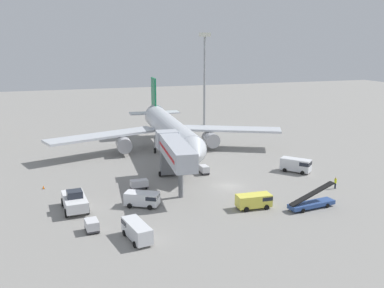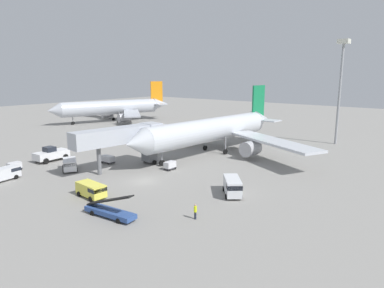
# 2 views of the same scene
# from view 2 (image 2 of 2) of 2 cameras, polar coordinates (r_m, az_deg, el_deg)

# --- Properties ---
(ground_plane) EXTENTS (300.00, 300.00, 0.00)m
(ground_plane) POSITION_cam_2_polar(r_m,az_deg,el_deg) (53.49, -7.88, -6.12)
(ground_plane) COLOR gray
(airplane_at_gate) EXTENTS (47.75, 43.81, 13.59)m
(airplane_at_gate) POSITION_cam_2_polar(r_m,az_deg,el_deg) (71.02, 3.63, 2.35)
(airplane_at_gate) COLOR silver
(airplane_at_gate) RESTS_ON ground
(jet_bridge) EXTENTS (4.81, 17.07, 7.44)m
(jet_bridge) POSITION_cam_2_polar(r_m,az_deg,el_deg) (59.72, -11.16, 1.12)
(jet_bridge) COLOR #B2B7C1
(jet_bridge) RESTS_ON ground
(pushback_tug) EXTENTS (3.37, 6.46, 2.78)m
(pushback_tug) POSITION_cam_2_polar(r_m,az_deg,el_deg) (70.05, -22.42, -1.58)
(pushback_tug) COLOR white
(pushback_tug) RESTS_ON ground
(belt_loader_truck) EXTENTS (6.96, 2.45, 3.24)m
(belt_loader_truck) POSITION_cam_2_polar(r_m,az_deg,el_deg) (41.04, -13.51, -10.76)
(belt_loader_truck) COLOR #2D4C8E
(belt_loader_truck) RESTS_ON ground
(service_van_rear_right) EXTENTS (4.71, 2.44, 1.89)m
(service_van_rear_right) POSITION_cam_2_polar(r_m,az_deg,el_deg) (47.77, -16.39, -7.28)
(service_van_rear_right) COLOR #E5DB4C
(service_van_rear_right) RESTS_ON ground
(service_van_mid_center) EXTENTS (2.72, 5.45, 2.00)m
(service_van_mid_center) POSITION_cam_2_polar(r_m,az_deg,el_deg) (60.30, -28.97, -4.32)
(service_van_mid_center) COLOR silver
(service_van_mid_center) RESTS_ON ground
(service_van_rear_left) EXTENTS (4.97, 4.08, 1.94)m
(service_van_rear_left) POSITION_cam_2_polar(r_m,az_deg,el_deg) (61.89, -19.72, -3.20)
(service_van_rear_left) COLOR white
(service_van_rear_left) RESTS_ON ground
(service_van_outer_right) EXTENTS (4.73, 5.08, 2.31)m
(service_van_outer_right) POSITION_cam_2_polar(r_m,az_deg,el_deg) (46.88, 6.79, -6.96)
(service_van_outer_right) COLOR silver
(service_van_outer_right) RESTS_ON ground
(baggage_cart_near_left) EXTENTS (1.27, 2.02, 1.43)m
(baggage_cart_near_left) POSITION_cam_2_polar(r_m,az_deg,el_deg) (59.02, -3.71, -3.55)
(baggage_cart_near_left) COLOR #38383D
(baggage_cart_near_left) RESTS_ON ground
(baggage_cart_near_center) EXTENTS (2.64, 1.46, 1.40)m
(baggage_cart_near_center) POSITION_cam_2_polar(r_m,az_deg,el_deg) (65.04, -13.88, -2.46)
(baggage_cart_near_center) COLOR #38383D
(baggage_cart_near_center) RESTS_ON ground
(baggage_cart_mid_right) EXTENTS (1.58, 2.15, 1.42)m
(baggage_cart_mid_right) POSITION_cam_2_polar(r_m,az_deg,el_deg) (65.80, -27.51, -3.28)
(baggage_cart_mid_right) COLOR #38383D
(baggage_cart_mid_right) RESTS_ON ground
(ground_crew_worker_foreground) EXTENTS (0.40, 0.40, 1.79)m
(ground_crew_worker_foreground) POSITION_cam_2_polar(r_m,az_deg,el_deg) (39.34, 0.55, -11.14)
(ground_crew_worker_foreground) COLOR #1E2333
(ground_crew_worker_foreground) RESTS_ON ground
(safety_cone_alpha) EXTENTS (0.35, 0.35, 0.54)m
(safety_cone_alpha) POSITION_cam_2_polar(r_m,az_deg,el_deg) (78.71, -17.25, -0.63)
(safety_cone_alpha) COLOR black
(safety_cone_alpha) RESTS_ON ground
(airplane_background) EXTENTS (41.25, 42.29, 13.66)m
(airplane_background) POSITION_cam_2_polar(r_m,az_deg,el_deg) (121.92, -12.84, 5.91)
(airplane_background) COLOR #B7BCC6
(airplane_background) RESTS_ON ground
(apron_light_mast) EXTENTS (2.40, 2.40, 23.87)m
(apron_light_mast) POSITION_cam_2_polar(r_m,az_deg,el_deg) (86.33, 23.63, 10.99)
(apron_light_mast) COLOR #93969B
(apron_light_mast) RESTS_ON ground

